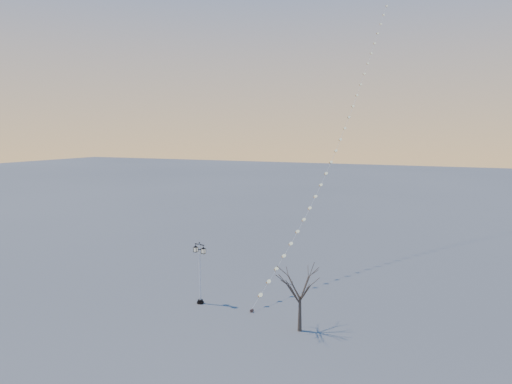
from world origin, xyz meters
The scene contains 4 objects.
ground centered at (0.00, 0.00, 0.00)m, with size 300.00×300.00×0.00m, color #606161.
street_lamp centered at (-2.70, 1.52, 2.44)m, with size 1.10×0.54×4.41m.
bare_tree centered at (5.20, -0.02, 2.74)m, with size 2.38×2.38×3.94m.
kite_train centered at (2.73, 19.66, 15.02)m, with size 3.48×36.89×30.23m.
Camera 1 is at (14.00, -26.15, 12.01)m, focal length 33.23 mm.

